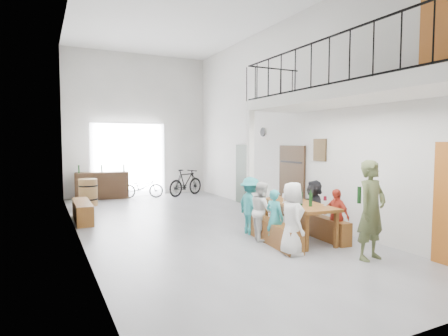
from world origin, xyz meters
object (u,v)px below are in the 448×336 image
oak_barrel (88,192)px  bicycle_near (142,187)px  bench_inner (273,232)px  host_standing (372,210)px  tasting_table (298,207)px  side_bench (82,211)px  serving_counter (102,186)px

oak_barrel → bicycle_near: (2.01, 0.91, -0.04)m
bench_inner → host_standing: bearing=-54.0°
tasting_table → side_bench: bearing=140.8°
oak_barrel → host_standing: size_ratio=0.50×
serving_counter → bicycle_near: bearing=-11.1°
side_bench → host_standing: host_standing is taller
host_standing → side_bench: bearing=117.9°
tasting_table → side_bench: (-3.99, 4.04, -0.45)m
side_bench → host_standing: 7.19m
bench_inner → oak_barrel: 7.12m
bench_inner → bicycle_near: (-0.89, 7.40, 0.18)m
bench_inner → serving_counter: serving_counter is taller
host_standing → bicycle_near: bearing=92.6°
host_standing → bicycle_near: size_ratio=1.15×
side_bench → bench_inner: bearing=-50.7°
tasting_table → side_bench: 5.69m
bench_inner → serving_counter: 8.18m
side_bench → bicycle_near: bearing=54.0°
side_bench → host_standing: bearing=-53.2°
side_bench → bicycle_near: bicycle_near is taller
bench_inner → oak_barrel: bearing=120.1°
oak_barrel → bicycle_near: bearing=24.4°
oak_barrel → tasting_table: bearing=-61.1°
serving_counter → tasting_table: bearing=-62.5°
tasting_table → serving_counter: size_ratio=1.10×
bench_inner → oak_barrel: (-2.91, 6.49, 0.22)m
serving_counter → host_standing: (3.24, -9.53, 0.40)m
oak_barrel → serving_counter: 1.50m
side_bench → serving_counter: serving_counter is taller
host_standing → bicycle_near: (-1.86, 9.09, -0.48)m
serving_counter → host_standing: size_ratio=1.05×
bench_inner → host_standing: size_ratio=1.11×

